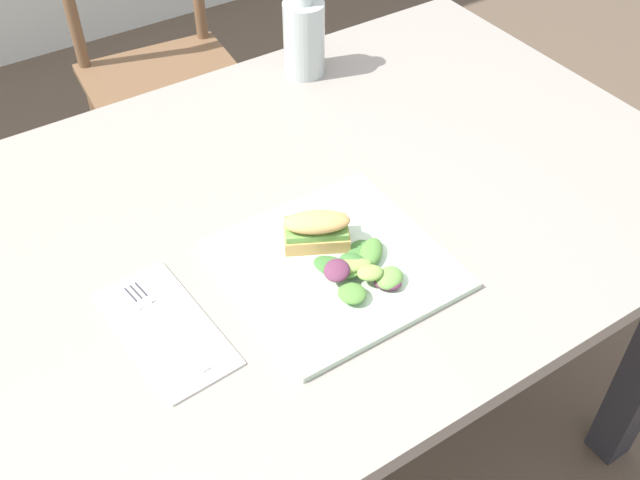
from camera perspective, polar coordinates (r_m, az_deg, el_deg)
The scene contains 8 objects.
dining_table at distance 1.22m, azimuth -3.26°, elevation -2.23°, with size 1.39×0.85×0.74m.
chair_wooden_far at distance 2.07m, azimuth -12.06°, elevation 12.32°, with size 0.44×0.44×0.87m.
plate_lunch at distance 1.05m, azimuth 1.19°, elevation -1.86°, with size 0.29×0.29×0.01m, color beige.
sandwich_half_front at distance 1.05m, azimuth -0.26°, elevation 0.80°, with size 0.11×0.09×0.06m.
salad_mixed_greens at distance 1.02m, azimuth 3.07°, elevation -2.18°, with size 0.13×0.12×0.03m.
napkin_folded at distance 1.00m, azimuth -11.69°, elevation -6.61°, with size 0.10×0.22×0.00m, color silver.
fork_on_napkin at distance 1.00m, azimuth -12.24°, elevation -5.89°, with size 0.04×0.19×0.00m.
bottle_cold_brew at distance 1.43m, azimuth -1.23°, elevation 15.06°, with size 0.08×0.08×0.19m.
Camera 1 is at (-0.27, -0.74, 1.50)m, focal length 41.68 mm.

